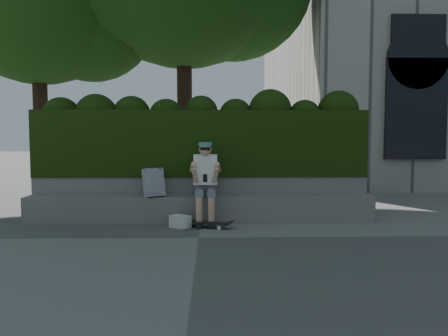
{
  "coord_description": "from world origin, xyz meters",
  "views": [
    {
      "loc": [
        0.19,
        -6.29,
        1.46
      ],
      "look_at": [
        0.4,
        1.0,
        0.95
      ],
      "focal_mm": 35.0,
      "sensor_mm": 36.0,
      "label": 1
    }
  ],
  "objects_px": {
    "person": "(205,179)",
    "skateboard": "(205,223)",
    "backpack_plaid": "(154,183)",
    "backpack_ground": "(180,222)"
  },
  "relations": [
    {
      "from": "person",
      "to": "skateboard",
      "type": "bearing_deg",
      "value": -91.67
    },
    {
      "from": "person",
      "to": "skateboard",
      "type": "relative_size",
      "value": 1.6
    },
    {
      "from": "backpack_plaid",
      "to": "backpack_ground",
      "type": "distance_m",
      "value": 0.87
    },
    {
      "from": "person",
      "to": "backpack_ground",
      "type": "distance_m",
      "value": 0.84
    },
    {
      "from": "skateboard",
      "to": "backpack_plaid",
      "type": "relative_size",
      "value": 1.79
    },
    {
      "from": "skateboard",
      "to": "backpack_plaid",
      "type": "height_order",
      "value": "backpack_plaid"
    },
    {
      "from": "backpack_plaid",
      "to": "backpack_ground",
      "type": "height_order",
      "value": "backpack_plaid"
    },
    {
      "from": "person",
      "to": "skateboard",
      "type": "distance_m",
      "value": 0.75
    },
    {
      "from": "person",
      "to": "backpack_ground",
      "type": "height_order",
      "value": "person"
    },
    {
      "from": "person",
      "to": "backpack_ground",
      "type": "relative_size",
      "value": 4.51
    }
  ]
}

